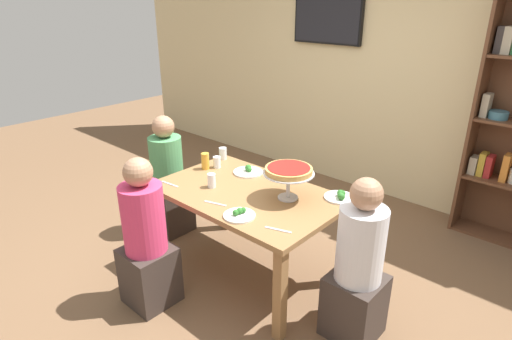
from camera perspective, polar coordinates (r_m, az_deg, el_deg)
ground_plane at (r=3.61m, az=-1.09°, el=-13.60°), size 12.00×12.00×0.00m
rear_partition at (r=4.81m, az=17.40°, el=12.89°), size 8.00×0.12×2.80m
dining_table at (r=3.27m, az=-1.17°, el=-4.52°), size 1.41×0.90×0.74m
television at (r=5.04m, az=9.65°, el=19.40°), size 0.86×0.05×0.52m
diner_head_west at (r=4.04m, az=-11.79°, el=-1.84°), size 0.34×0.34×1.15m
diner_head_east at (r=2.85m, az=13.59°, el=-13.30°), size 0.34×0.34×1.15m
diner_near_left at (r=3.15m, az=-14.61°, el=-9.68°), size 0.34×0.34×1.15m
deep_dish_pizza_stand at (r=3.05m, az=4.44°, el=-0.27°), size 0.38×0.38×0.25m
salad_plate_near_diner at (r=2.88m, az=-2.27°, el=-6.01°), size 0.22×0.22×0.06m
salad_plate_far_diner at (r=3.56m, az=-1.06°, el=-0.15°), size 0.25×0.25×0.07m
salad_plate_spare at (r=3.18m, az=11.29°, el=-3.51°), size 0.23×0.23×0.07m
beer_glass_amber_tall at (r=3.65m, az=-6.87°, el=1.20°), size 0.07×0.07×0.14m
water_glass_clear_near at (r=3.67m, az=-5.31°, el=1.07°), size 0.07×0.07×0.10m
water_glass_clear_far at (r=3.86m, az=-4.50°, el=2.25°), size 0.07×0.07×0.11m
water_glass_clear_spare at (r=3.30m, az=-6.03°, el=-1.43°), size 0.06×0.06×0.11m
cutlery_fork_near at (r=3.42m, az=-11.59°, el=-1.87°), size 0.18×0.03×0.00m
cutlery_knife_near at (r=2.73m, az=3.00°, el=-8.07°), size 0.18×0.07×0.00m
cutlery_fork_far at (r=3.42m, az=3.65°, el=-1.44°), size 0.18×0.02×0.00m
cutlery_knife_far at (r=3.06m, az=-5.55°, el=-4.52°), size 0.18×0.07×0.00m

